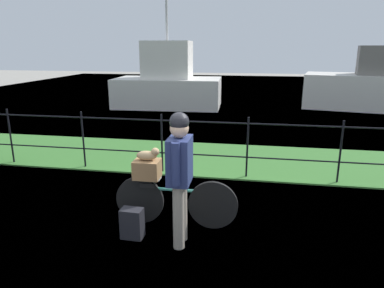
% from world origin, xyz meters
% --- Properties ---
extents(ground_plane, '(60.00, 60.00, 0.00)m').
position_xyz_m(ground_plane, '(0.00, 0.00, 0.00)').
color(ground_plane, gray).
extents(grass_strip, '(27.00, 2.40, 0.03)m').
position_xyz_m(grass_strip, '(0.00, 3.35, 0.01)').
color(grass_strip, '#38702D').
rests_on(grass_strip, ground).
extents(harbor_water, '(30.00, 30.00, 0.00)m').
position_xyz_m(harbor_water, '(0.00, 12.05, 0.00)').
color(harbor_water, '#426684').
rests_on(harbor_water, ground).
extents(iron_fence, '(18.04, 0.04, 1.17)m').
position_xyz_m(iron_fence, '(0.00, 2.32, 0.67)').
color(iron_fence, black).
rests_on(iron_fence, ground).
extents(bicycle_main, '(1.70, 0.17, 0.68)m').
position_xyz_m(bicycle_main, '(-0.11, 0.30, 0.36)').
color(bicycle_main, black).
rests_on(bicycle_main, ground).
extents(wooden_crate, '(0.35, 0.29, 0.25)m').
position_xyz_m(wooden_crate, '(-0.48, 0.29, 0.80)').
color(wooden_crate, olive).
rests_on(wooden_crate, bicycle_main).
extents(terrier_dog, '(0.32, 0.14, 0.18)m').
position_xyz_m(terrier_dog, '(-0.46, 0.29, 1.01)').
color(terrier_dog, tan).
rests_on(terrier_dog, wooden_crate).
extents(cyclist_person, '(0.27, 0.54, 1.68)m').
position_xyz_m(cyclist_person, '(0.07, -0.15, 1.00)').
color(cyclist_person, gray).
rests_on(cyclist_person, ground).
extents(backpack_on_paving, '(0.29, 0.19, 0.40)m').
position_xyz_m(backpack_on_paving, '(-0.58, -0.12, 0.20)').
color(backpack_on_paving, black).
rests_on(backpack_on_paving, ground).
extents(moored_boat_near, '(4.36, 2.45, 4.23)m').
position_xyz_m(moored_boat_near, '(-2.62, 10.07, 0.95)').
color(moored_boat_near, silver).
rests_on(moored_boat_near, ground).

